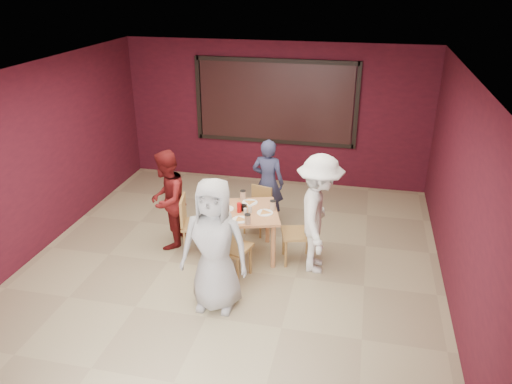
% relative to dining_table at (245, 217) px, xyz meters
% --- Properties ---
extents(floor, '(7.00, 7.00, 0.00)m').
position_rel_dining_table_xyz_m(floor, '(-0.13, -0.45, -0.65)').
color(floor, tan).
rests_on(floor, ground).
extents(window_blinds, '(3.00, 0.02, 1.50)m').
position_rel_dining_table_xyz_m(window_blinds, '(-0.13, 3.00, 1.00)').
color(window_blinds, black).
extents(dining_table, '(1.18, 1.18, 0.90)m').
position_rel_dining_table_xyz_m(dining_table, '(0.00, 0.00, 0.00)').
color(dining_table, tan).
rests_on(dining_table, floor).
extents(chair_front, '(0.56, 0.56, 0.94)m').
position_rel_dining_table_xyz_m(chair_front, '(-0.06, -0.69, -0.12)').
color(chair_front, '#A77441').
rests_on(chair_front, floor).
extents(chair_back, '(0.46, 0.46, 0.77)m').
position_rel_dining_table_xyz_m(chair_back, '(0.03, 0.82, -0.22)').
color(chair_back, '#A77441').
rests_on(chair_back, floor).
extents(chair_left, '(0.52, 0.52, 0.91)m').
position_rel_dining_table_xyz_m(chair_left, '(-0.82, -0.05, -0.14)').
color(chair_left, '#A77441').
rests_on(chair_left, floor).
extents(chair_right, '(0.54, 0.54, 0.92)m').
position_rel_dining_table_xyz_m(chair_right, '(0.86, 0.04, -0.13)').
color(chair_right, '#A77441').
rests_on(chair_right, floor).
extents(diner_front, '(0.87, 0.57, 1.76)m').
position_rel_dining_table_xyz_m(diner_front, '(-0.07, -1.29, 0.23)').
color(diner_front, '#ABABAB').
rests_on(diner_front, floor).
extents(diner_back, '(0.59, 0.42, 1.50)m').
position_rel_dining_table_xyz_m(diner_back, '(0.12, 1.11, 0.10)').
color(diner_back, '#303456').
rests_on(diner_back, floor).
extents(diner_left, '(0.63, 0.79, 1.56)m').
position_rel_dining_table_xyz_m(diner_left, '(-1.25, 0.06, 0.12)').
color(diner_left, '#611213').
rests_on(diner_left, floor).
extents(diner_right, '(0.72, 1.16, 1.74)m').
position_rel_dining_table_xyz_m(diner_right, '(1.09, -0.13, 0.22)').
color(diner_right, white).
rests_on(diner_right, floor).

